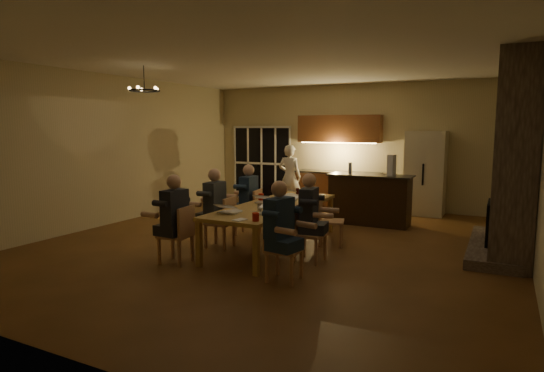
{
  "coord_description": "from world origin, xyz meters",
  "views": [
    {
      "loc": [
        3.53,
        -7.12,
        2.07
      ],
      "look_at": [
        -0.25,
        0.3,
        1.01
      ],
      "focal_mm": 30.0,
      "sensor_mm": 36.0,
      "label": 1
    }
  ],
  "objects_px": {
    "redcup_mid": "(261,197)",
    "plate_far": "(313,200)",
    "refrigerator": "(425,173)",
    "plate_near": "(275,211)",
    "chandelier": "(144,91)",
    "person_right_mid": "(309,217)",
    "mug_front": "(263,205)",
    "chair_left_far": "(248,212)",
    "laptop_f": "(311,192)",
    "laptop_d": "(285,199)",
    "person_left_near": "(175,220)",
    "redcup_near": "(256,217)",
    "person_right_near": "(279,232)",
    "person_left_far": "(249,200)",
    "laptop_a": "(229,206)",
    "bar_blender": "(392,165)",
    "chair_right_near": "(284,249)",
    "standing_person": "(290,177)",
    "chair_left_mid": "(220,222)",
    "mug_mid": "(295,198)",
    "laptop_b": "(266,207)",
    "can_silver": "(259,208)",
    "redcup_far": "(312,191)",
    "laptop_c": "(265,197)",
    "chair_right_far": "(331,221)",
    "person_left_mid": "(215,208)",
    "plate_left": "(234,211)",
    "bar_island": "(370,199)",
    "bar_bottle": "(350,168)",
    "chair_left_near": "(176,235)",
    "laptop_e": "(292,189)",
    "can_cola": "(298,191)"
  },
  "relations": [
    {
      "from": "chair_right_far",
      "to": "person_left_mid",
      "type": "distance_m",
      "value": 2.06
    },
    {
      "from": "redcup_mid",
      "to": "plate_far",
      "type": "distance_m",
      "value": 0.96
    },
    {
      "from": "person_left_far",
      "to": "bar_bottle",
      "type": "height_order",
      "value": "person_left_far"
    },
    {
      "from": "person_right_near",
      "to": "person_left_far",
      "type": "xyz_separation_m",
      "value": [
        -1.72,
        2.17,
        0.0
      ]
    },
    {
      "from": "chandelier",
      "to": "redcup_near",
      "type": "bearing_deg",
      "value": -17.78
    },
    {
      "from": "chair_left_mid",
      "to": "mug_mid",
      "type": "relative_size",
      "value": 8.9
    },
    {
      "from": "chair_right_far",
      "to": "laptop_b",
      "type": "distance_m",
      "value": 1.58
    },
    {
      "from": "redcup_far",
      "to": "bar_bottle",
      "type": "distance_m",
      "value": 1.36
    },
    {
      "from": "bar_island",
      "to": "can_silver",
      "type": "relative_size",
      "value": 14.81
    },
    {
      "from": "refrigerator",
      "to": "plate_near",
      "type": "bearing_deg",
      "value": -107.76
    },
    {
      "from": "person_left_far",
      "to": "redcup_near",
      "type": "distance_m",
      "value": 2.31
    },
    {
      "from": "redcup_mid",
      "to": "mug_mid",
      "type": "bearing_deg",
      "value": 17.88
    },
    {
      "from": "person_left_near",
      "to": "chair_right_near",
      "type": "bearing_deg",
      "value": 94.2
    },
    {
      "from": "laptop_d",
      "to": "person_left_near",
      "type": "bearing_deg",
      "value": -110.29
    },
    {
      "from": "plate_far",
      "to": "laptop_c",
      "type": "bearing_deg",
      "value": -134.13
    },
    {
      "from": "person_left_near",
      "to": "plate_left",
      "type": "height_order",
      "value": "person_left_near"
    },
    {
      "from": "plate_left",
      "to": "person_left_mid",
      "type": "bearing_deg",
      "value": 147.56
    },
    {
      "from": "laptop_a",
      "to": "bar_blender",
      "type": "bearing_deg",
      "value": -117.62
    },
    {
      "from": "refrigerator",
      "to": "chandelier",
      "type": "relative_size",
      "value": 3.6
    },
    {
      "from": "bar_blender",
      "to": "laptop_a",
      "type": "bearing_deg",
      "value": -97.19
    },
    {
      "from": "person_left_mid",
      "to": "person_left_far",
      "type": "bearing_deg",
      "value": 174.03
    },
    {
      "from": "refrigerator",
      "to": "plate_far",
      "type": "xyz_separation_m",
      "value": [
        -1.45,
        -3.57,
        -0.24
      ]
    },
    {
      "from": "chair_left_mid",
      "to": "can_silver",
      "type": "bearing_deg",
      "value": 70.16
    },
    {
      "from": "chair_left_far",
      "to": "laptop_f",
      "type": "bearing_deg",
      "value": 102.9
    },
    {
      "from": "laptop_e",
      "to": "laptop_f",
      "type": "distance_m",
      "value": 0.47
    },
    {
      "from": "chair_right_near",
      "to": "plate_left",
      "type": "bearing_deg",
      "value": 59.26
    },
    {
      "from": "can_silver",
      "to": "can_cola",
      "type": "height_order",
      "value": "same"
    },
    {
      "from": "chandelier",
      "to": "person_right_mid",
      "type": "bearing_deg",
      "value": -0.54
    },
    {
      "from": "person_right_mid",
      "to": "chandelier",
      "type": "height_order",
      "value": "chandelier"
    },
    {
      "from": "laptop_c",
      "to": "bar_blender",
      "type": "relative_size",
      "value": 0.73
    },
    {
      "from": "laptop_a",
      "to": "standing_person",
      "type": "bearing_deg",
      "value": -78.77
    },
    {
      "from": "can_silver",
      "to": "plate_near",
      "type": "height_order",
      "value": "can_silver"
    },
    {
      "from": "chandelier",
      "to": "laptop_d",
      "type": "distance_m",
      "value": 3.29
    },
    {
      "from": "chair_left_far",
      "to": "person_left_mid",
      "type": "xyz_separation_m",
      "value": [
        -0.04,
        -1.08,
        0.24
      ]
    },
    {
      "from": "chair_left_mid",
      "to": "person_right_mid",
      "type": "height_order",
      "value": "person_right_mid"
    },
    {
      "from": "redcup_mid",
      "to": "redcup_far",
      "type": "height_order",
      "value": "same"
    },
    {
      "from": "chair_left_near",
      "to": "laptop_c",
      "type": "bearing_deg",
      "value": 151.39
    },
    {
      "from": "can_silver",
      "to": "chair_right_near",
      "type": "bearing_deg",
      "value": -44.73
    },
    {
      "from": "laptop_b",
      "to": "redcup_near",
      "type": "relative_size",
      "value": 2.67
    },
    {
      "from": "person_right_near",
      "to": "plate_left",
      "type": "height_order",
      "value": "person_right_near"
    },
    {
      "from": "laptop_a",
      "to": "laptop_c",
      "type": "xyz_separation_m",
      "value": [
        0.06,
        1.1,
        0.0
      ]
    },
    {
      "from": "laptop_d",
      "to": "plate_far",
      "type": "relative_size",
      "value": 1.22
    },
    {
      "from": "refrigerator",
      "to": "chair_left_mid",
      "type": "height_order",
      "value": "refrigerator"
    },
    {
      "from": "laptop_a",
      "to": "redcup_far",
      "type": "relative_size",
      "value": 2.67
    },
    {
      "from": "person_left_near",
      "to": "laptop_f",
      "type": "bearing_deg",
      "value": 158.76
    },
    {
      "from": "chair_left_mid",
      "to": "laptop_a",
      "type": "bearing_deg",
      "value": 39.78
    },
    {
      "from": "bar_island",
      "to": "redcup_near",
      "type": "relative_size",
      "value": 14.81
    },
    {
      "from": "chair_right_far",
      "to": "laptop_e",
      "type": "distance_m",
      "value": 1.29
    },
    {
      "from": "chair_right_far",
      "to": "bar_bottle",
      "type": "height_order",
      "value": "bar_bottle"
    },
    {
      "from": "mug_front",
      "to": "redcup_mid",
      "type": "distance_m",
      "value": 0.89
    }
  ]
}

